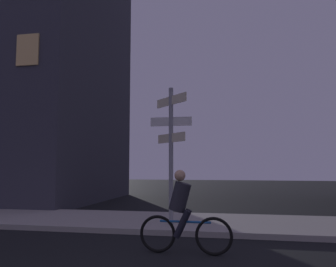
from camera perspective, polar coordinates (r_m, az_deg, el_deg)
sidewalk_kerb at (r=10.16m, az=1.75°, el=-14.61°), size 40.00×3.25×0.14m
signpost at (r=9.22m, az=0.51°, el=-1.58°), size 1.14×1.00×3.68m
cyclist at (r=6.82m, az=2.45°, el=-13.35°), size 1.82×0.33×1.61m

